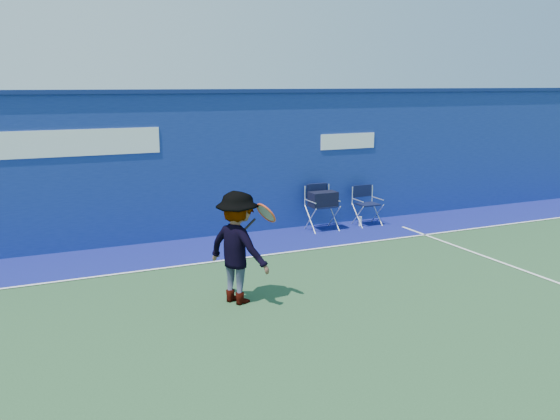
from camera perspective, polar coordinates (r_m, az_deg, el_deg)
name	(u,v)px	position (r m, az deg, el deg)	size (l,w,h in m)	color
ground	(305,323)	(8.20, 2.42, -10.84)	(80.00, 80.00, 0.00)	#284B2A
stadium_wall	(193,164)	(12.52, -8.34, 4.41)	(24.00, 0.50, 3.08)	navy
out_of_bounds_strip	(212,248)	(11.80, -6.60, -3.68)	(24.00, 1.80, 0.01)	navy
court_lines	(286,308)	(8.69, 0.61, -9.38)	(24.00, 12.00, 0.01)	white
directors_chair_left	(322,211)	(13.12, 4.06, -0.10)	(0.60, 0.55, 1.01)	silver
directors_chair_right	(367,213)	(13.73, 8.37, -0.29)	(0.54, 0.48, 0.90)	silver
water_bottle	(360,221)	(13.63, 7.74, -1.10)	(0.07, 0.07, 0.22)	white
tennis_player	(238,247)	(8.72, -4.06, -3.61)	(1.09, 1.25, 1.67)	#EA4738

